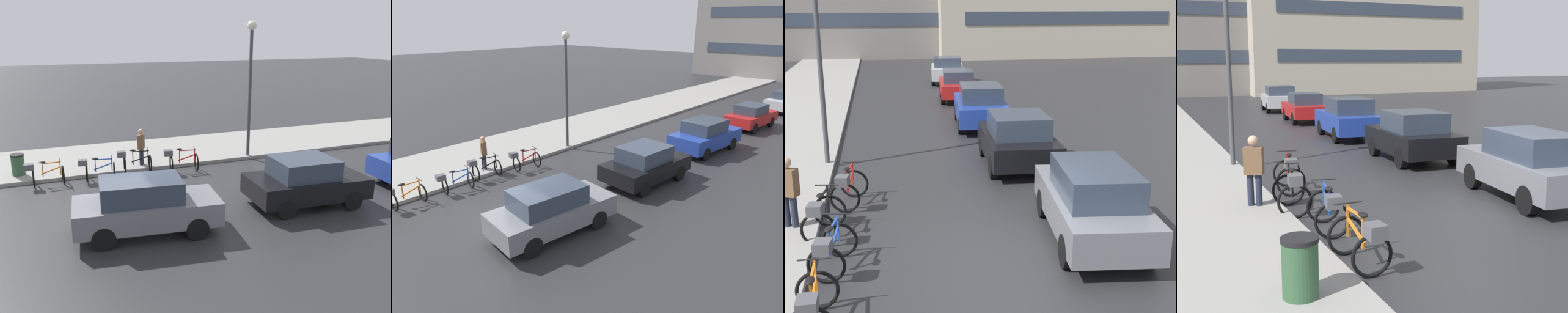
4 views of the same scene
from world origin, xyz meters
TOP-DOWN VIEW (x-y plane):
  - ground_plane at (0.00, 0.00)m, footprint 140.00×140.00m
  - sidewalk_kerb at (-6.00, 10.00)m, footprint 4.80×60.00m
  - bicycle_nearest at (-3.30, -1.90)m, footprint 0.69×1.38m
  - bicycle_second at (-3.18, 0.01)m, footprint 0.86×1.42m
  - bicycle_third at (-3.46, 1.56)m, footprint 0.87×1.39m
  - bicycle_farthest at (-3.03, 3.38)m, footprint 0.89×1.43m
  - car_grey at (1.95, 0.57)m, footprint 2.20×4.24m
  - car_black at (1.78, 5.99)m, footprint 2.21×3.94m
  - pedestrian at (-4.15, 2.05)m, footprint 0.46×0.39m
  - streetlamp at (-3.80, 6.89)m, footprint 0.39×0.39m
  - trash_bin at (-4.55, -2.77)m, footprint 0.51×0.51m

SIDE VIEW (x-z plane):
  - ground_plane at x=0.00m, z-range 0.00..0.00m
  - sidewalk_kerb at x=-6.00m, z-range 0.00..0.14m
  - bicycle_second at x=-3.18m, z-range 0.01..0.94m
  - bicycle_nearest at x=-3.30m, z-range 0.01..0.95m
  - trash_bin at x=-4.55m, z-range 0.00..0.97m
  - bicycle_farthest at x=-3.03m, z-range 0.01..1.00m
  - bicycle_third at x=-3.46m, z-range 0.00..1.01m
  - car_black at x=1.78m, z-range 0.00..1.60m
  - car_grey at x=1.95m, z-range 0.01..1.62m
  - pedestrian at x=-4.15m, z-range 0.10..1.77m
  - streetlamp at x=-3.80m, z-range 0.86..6.82m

